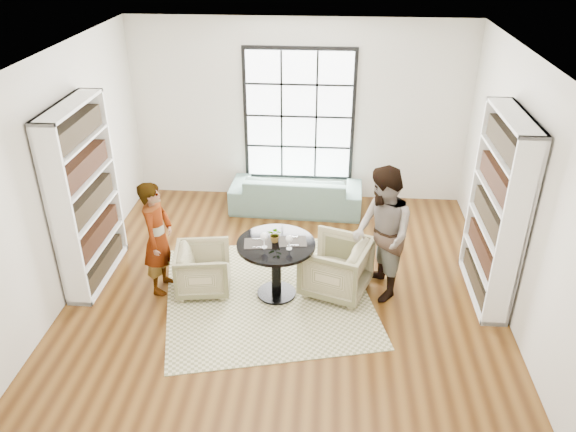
# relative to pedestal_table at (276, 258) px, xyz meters

# --- Properties ---
(ground) EXTENTS (6.00, 6.00, 0.00)m
(ground) POSITION_rel_pedestal_table_xyz_m (0.10, -0.04, -0.57)
(ground) COLOR brown
(room_shell) EXTENTS (6.00, 6.01, 6.00)m
(room_shell) POSITION_rel_pedestal_table_xyz_m (0.10, 0.51, 0.69)
(room_shell) COLOR silver
(room_shell) RESTS_ON ground
(rug) EXTENTS (3.09, 3.09, 0.01)m
(rug) POSITION_rel_pedestal_table_xyz_m (-0.11, -0.01, -0.56)
(rug) COLOR beige
(rug) RESTS_ON ground
(pedestal_table) EXTENTS (0.98, 0.98, 0.78)m
(pedestal_table) POSITION_rel_pedestal_table_xyz_m (0.00, 0.00, 0.00)
(pedestal_table) COLOR black
(pedestal_table) RESTS_ON ground
(sofa) EXTENTS (2.17, 0.92, 0.62)m
(sofa) POSITION_rel_pedestal_table_xyz_m (0.10, 2.41, -0.25)
(sofa) COLOR slate
(sofa) RESTS_ON ground
(armchair_left) EXTENTS (0.78, 0.76, 0.63)m
(armchair_left) POSITION_rel_pedestal_table_xyz_m (-0.95, 0.04, -0.25)
(armchair_left) COLOR tan
(armchair_left) RESTS_ON ground
(armchair_right) EXTENTS (1.02, 1.00, 0.73)m
(armchair_right) POSITION_rel_pedestal_table_xyz_m (0.75, 0.15, -0.20)
(armchair_right) COLOR tan
(armchair_right) RESTS_ON ground
(person_left) EXTENTS (0.41, 0.59, 1.53)m
(person_left) POSITION_rel_pedestal_table_xyz_m (-1.50, 0.04, 0.20)
(person_left) COLOR gray
(person_left) RESTS_ON ground
(person_right) EXTENTS (0.87, 1.00, 1.75)m
(person_right) POSITION_rel_pedestal_table_xyz_m (1.30, 0.15, 0.31)
(person_right) COLOR gray
(person_right) RESTS_ON ground
(placemat_left) EXTENTS (0.37, 0.30, 0.01)m
(placemat_left) POSITION_rel_pedestal_table_xyz_m (-0.22, -0.03, 0.22)
(placemat_left) COLOR #292723
(placemat_left) RESTS_ON pedestal_table
(placemat_right) EXTENTS (0.37, 0.30, 0.01)m
(placemat_right) POSITION_rel_pedestal_table_xyz_m (0.20, 0.05, 0.22)
(placemat_right) COLOR #292723
(placemat_right) RESTS_ON pedestal_table
(cutlery_left) EXTENTS (0.16, 0.23, 0.01)m
(cutlery_left) POSITION_rel_pedestal_table_xyz_m (-0.22, -0.03, 0.23)
(cutlery_left) COLOR #BABBBF
(cutlery_left) RESTS_ON placemat_left
(cutlery_right) EXTENTS (0.16, 0.23, 0.01)m
(cutlery_right) POSITION_rel_pedestal_table_xyz_m (0.20, 0.05, 0.23)
(cutlery_right) COLOR #BABBBF
(cutlery_right) RESTS_ON placemat_right
(wine_glass_left) EXTENTS (0.09, 0.09, 0.21)m
(wine_glass_left) POSITION_rel_pedestal_table_xyz_m (-0.13, -0.12, 0.36)
(wine_glass_left) COLOR silver
(wine_glass_left) RESTS_ON pedestal_table
(wine_glass_right) EXTENTS (0.09, 0.09, 0.19)m
(wine_glass_right) POSITION_rel_pedestal_table_xyz_m (0.17, -0.13, 0.35)
(wine_glass_right) COLOR silver
(wine_glass_right) RESTS_ON pedestal_table
(flower_centerpiece) EXTENTS (0.21, 0.19, 0.20)m
(flower_centerpiece) POSITION_rel_pedestal_table_xyz_m (-0.01, 0.04, 0.31)
(flower_centerpiece) COLOR gray
(flower_centerpiece) RESTS_ON pedestal_table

